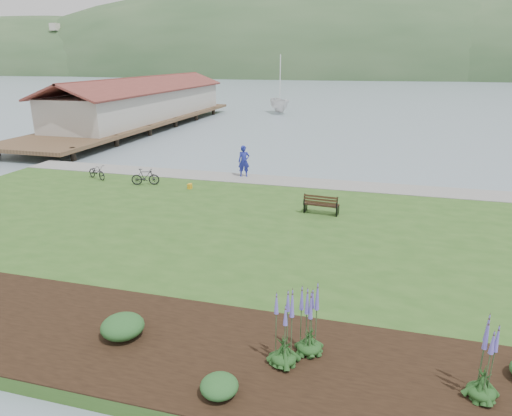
{
  "coord_description": "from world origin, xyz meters",
  "views": [
    {
      "loc": [
        5.75,
        -18.9,
        7.47
      ],
      "look_at": [
        0.82,
        -1.02,
        1.3
      ],
      "focal_mm": 32.0,
      "sensor_mm": 36.0,
      "label": 1
    }
  ],
  "objects_px": {
    "person": "(244,159)",
    "sailboat": "(280,113)",
    "bicycle_a": "(97,172)",
    "park_bench": "(321,204)"
  },
  "relations": [
    {
      "from": "park_bench",
      "to": "bicycle_a",
      "type": "relative_size",
      "value": 1.0
    },
    {
      "from": "person",
      "to": "sailboat",
      "type": "bearing_deg",
      "value": 74.71
    },
    {
      "from": "bicycle_a",
      "to": "sailboat",
      "type": "distance_m",
      "value": 39.42
    },
    {
      "from": "park_bench",
      "to": "person",
      "type": "xyz_separation_m",
      "value": [
        -5.54,
        5.78,
        0.65
      ]
    },
    {
      "from": "park_bench",
      "to": "sailboat",
      "type": "height_order",
      "value": "sailboat"
    },
    {
      "from": "person",
      "to": "sailboat",
      "type": "height_order",
      "value": "sailboat"
    },
    {
      "from": "person",
      "to": "bicycle_a",
      "type": "height_order",
      "value": "person"
    },
    {
      "from": "bicycle_a",
      "to": "sailboat",
      "type": "height_order",
      "value": "sailboat"
    },
    {
      "from": "person",
      "to": "sailboat",
      "type": "distance_m",
      "value": 36.96
    },
    {
      "from": "bicycle_a",
      "to": "park_bench",
      "type": "bearing_deg",
      "value": -76.52
    }
  ]
}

